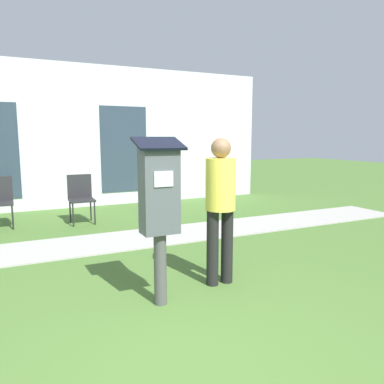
{
  "coord_description": "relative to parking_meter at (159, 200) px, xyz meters",
  "views": [
    {
      "loc": [
        -0.98,
        -2.07,
        1.59
      ],
      "look_at": [
        0.6,
        1.24,
        1.05
      ],
      "focal_mm": 35.0,
      "sensor_mm": 36.0,
      "label": 1
    }
  ],
  "objects": [
    {
      "name": "ground_plane",
      "position": [
        -0.22,
        -1.14,
        -1.02
      ],
      "size": [
        40.0,
        40.0,
        0.0
      ],
      "primitive_type": "plane",
      "color": "#476B2D"
    },
    {
      "name": "parking_meter",
      "position": [
        0.0,
        0.0,
        0.0
      ],
      "size": [
        0.44,
        0.31,
        1.59
      ],
      "color": "#4C4C4C",
      "rests_on": "ground"
    },
    {
      "name": "outdoor_chair_middle",
      "position": [
        -0.1,
        3.88,
        -0.49
      ],
      "size": [
        0.44,
        0.44,
        0.9
      ],
      "rotation": [
        0.0,
        0.0,
        -0.09
      ],
      "color": "#262628",
      "rests_on": "ground"
    },
    {
      "name": "building_facade",
      "position": [
        -0.22,
        5.62,
        0.58
      ],
      "size": [
        10.0,
        0.26,
        3.2
      ],
      "color": "silver",
      "rests_on": "ground"
    },
    {
      "name": "sidewalk",
      "position": [
        -0.22,
        2.31,
        -1.01
      ],
      "size": [
        12.0,
        1.1,
        0.02
      ],
      "color": "#A3A099",
      "rests_on": "ground"
    },
    {
      "name": "person_standing",
      "position": [
        0.77,
        0.2,
        -0.09
      ],
      "size": [
        0.32,
        0.32,
        1.58
      ],
      "rotation": [
        0.0,
        0.0,
        -0.22
      ],
      "color": "black",
      "rests_on": "ground"
    }
  ]
}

